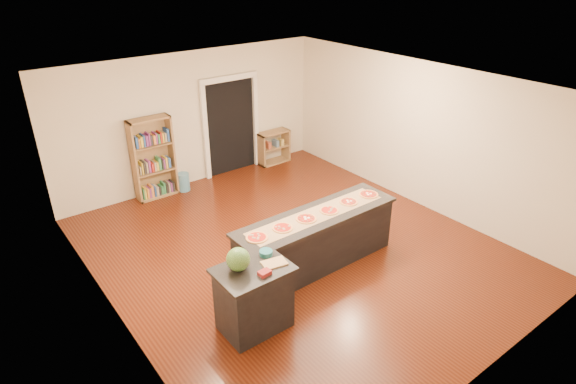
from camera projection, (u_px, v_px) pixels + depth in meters
room at (296, 174)px, 7.60m from camera, size 6.00×7.00×2.80m
doorway at (231, 121)px, 10.63m from camera, size 1.40×0.09×2.21m
kitchen_island at (316, 240)px, 7.59m from camera, size 2.80×0.76×0.92m
side_counter at (254, 298)px, 6.30m from camera, size 0.96×0.70×0.95m
bookshelf at (153, 158)px, 9.63m from camera, size 0.84×0.30×1.68m
low_shelf at (274, 147)px, 11.43m from camera, size 0.78×0.33×0.78m
waste_bin at (183, 182)px, 10.16m from camera, size 0.26×0.26×0.38m
kraft_paper at (317, 215)px, 7.39m from camera, size 2.43×0.45×0.00m
watermelon at (238, 259)px, 6.01m from camera, size 0.30×0.30×0.30m
cutting_board at (274, 263)px, 6.18m from camera, size 0.35×0.27×0.02m
package_red at (265, 273)px, 5.96m from camera, size 0.16×0.12×0.05m
package_teal at (266, 253)px, 6.35m from camera, size 0.18×0.18×0.07m
pizza_a at (257, 237)px, 6.77m from camera, size 0.31×0.31×0.02m
pizza_b at (283, 228)px, 7.01m from camera, size 0.31×0.31×0.02m
pizza_c at (306, 219)px, 7.26m from camera, size 0.31×0.31×0.02m
pizza_d at (329, 210)px, 7.48m from camera, size 0.29×0.29×0.02m
pizza_e at (349, 202)px, 7.75m from camera, size 0.29×0.29×0.02m
pizza_f at (368, 194)px, 7.98m from camera, size 0.31×0.31×0.02m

